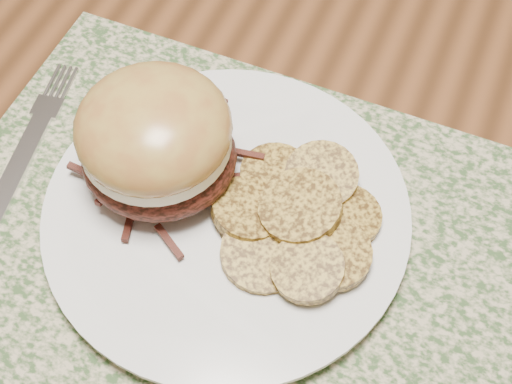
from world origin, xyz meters
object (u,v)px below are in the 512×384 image
at_px(dinner_plate, 227,214).
at_px(fork, 24,154).
at_px(dining_table, 418,276).
at_px(pork_sandwich, 156,140).

xyz_separation_m(dinner_plate, fork, (-0.18, -0.01, -0.01)).
relative_size(dining_table, pork_sandwich, 11.56).
bearing_deg(dining_table, dinner_plate, -160.06).
relative_size(pork_sandwich, fork, 0.66).
height_order(pork_sandwich, fork, pork_sandwich).
relative_size(dinner_plate, pork_sandwich, 2.00).
height_order(dinner_plate, pork_sandwich, pork_sandwich).
bearing_deg(pork_sandwich, dining_table, 4.98).
distance_m(dinner_plate, fork, 0.18).
height_order(dining_table, pork_sandwich, pork_sandwich).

